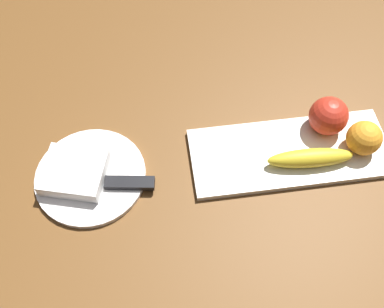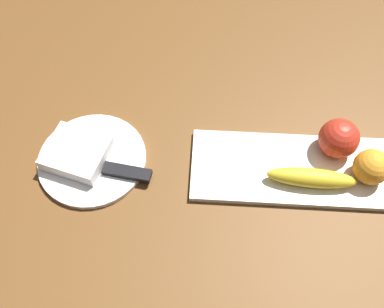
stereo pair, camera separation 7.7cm
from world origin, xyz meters
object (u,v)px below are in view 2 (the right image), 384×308
(apple, at_px, (339,138))
(orange_near_apple, at_px, (372,167))
(dinner_plate, at_px, (92,159))
(folded_napkin, at_px, (77,153))
(fruit_tray, at_px, (293,169))
(banana, at_px, (311,178))
(knife, at_px, (119,169))

(apple, bearing_deg, orange_near_apple, 133.82)
(apple, distance_m, dinner_plate, 0.46)
(folded_napkin, bearing_deg, fruit_tray, 180.00)
(folded_napkin, bearing_deg, banana, 176.06)
(dinner_plate, bearing_deg, knife, 158.02)
(folded_napkin, relative_size, knife, 0.60)
(fruit_tray, relative_size, knife, 2.10)
(apple, distance_m, banana, 0.09)
(banana, xyz_separation_m, dinner_plate, (0.40, -0.03, -0.03))
(fruit_tray, height_order, apple, apple)
(banana, height_order, knife, banana)
(knife, bearing_deg, dinner_plate, -13.55)
(banana, relative_size, knife, 0.88)
(fruit_tray, xyz_separation_m, dinner_plate, (0.38, 0.00, -0.00))
(orange_near_apple, xyz_separation_m, folded_napkin, (0.53, -0.01, -0.02))
(banana, height_order, dinner_plate, banana)
(apple, xyz_separation_m, banana, (0.05, 0.07, -0.02))
(fruit_tray, bearing_deg, folded_napkin, -0.00)
(orange_near_apple, relative_size, knife, 0.36)
(apple, height_order, banana, apple)
(orange_near_apple, distance_m, dinner_plate, 0.51)
(apple, distance_m, knife, 0.41)
(fruit_tray, bearing_deg, apple, -149.92)
(fruit_tray, bearing_deg, knife, 4.05)
(fruit_tray, bearing_deg, banana, 130.94)
(banana, relative_size, orange_near_apple, 2.48)
(fruit_tray, relative_size, apple, 5.13)
(fruit_tray, relative_size, dinner_plate, 1.86)
(apple, relative_size, dinner_plate, 0.36)
(fruit_tray, height_order, orange_near_apple, orange_near_apple)
(fruit_tray, distance_m, orange_near_apple, 0.14)
(apple, height_order, orange_near_apple, apple)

